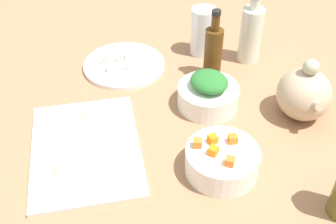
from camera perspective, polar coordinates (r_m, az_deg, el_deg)
tabletop at (r=100.63cm, az=0.00°, el=-2.83°), size 190.00×190.00×3.00cm
cutting_board at (r=95.69cm, az=-11.21°, el=-4.96°), size 34.50×26.63×1.00cm
plate_tofu at (r=120.49cm, az=-6.05°, el=6.44°), size 23.21×23.21×1.20cm
bowl_greens at (r=104.84cm, az=5.52°, el=2.13°), size 15.34×15.34×5.64cm
bowl_carrots at (r=88.64cm, az=7.41°, el=-6.67°), size 15.54×15.54×5.92cm
teapot at (r=104.60cm, az=18.18°, el=2.42°), size 15.35×12.93×15.94cm
bottle_0 at (r=113.15cm, az=6.23°, el=8.33°), size 4.83×4.83×19.67cm
bottle_2 at (r=121.34cm, az=11.30°, el=10.54°), size 6.22×6.22×20.59cm
drinking_glass_0 at (r=123.62cm, az=4.78°, el=10.97°), size 7.16×7.16×14.06cm
carrot_cube_0 at (r=88.08cm, az=8.88°, el=-3.67°), size 1.92×1.92×1.80cm
carrot_cube_1 at (r=83.43cm, az=8.49°, el=-6.73°), size 2.42×2.42×1.80cm
carrot_cube_2 at (r=85.04cm, az=6.22°, el=-5.32°), size 2.53×2.53×1.80cm
carrot_cube_3 at (r=87.50cm, az=6.15°, el=-3.71°), size 2.34×2.34×1.80cm
carrot_cube_4 at (r=86.33cm, az=4.06°, el=-4.29°), size 2.06×2.06×1.80cm
chopped_greens_mound at (r=102.01cm, az=5.68°, el=4.22°), size 12.83×12.36×3.80cm
tofu_cube_0 at (r=121.59cm, az=-5.36°, el=7.79°), size 2.34×2.34×2.20cm
tofu_cube_1 at (r=119.20cm, az=-4.08°, el=7.14°), size 3.05×3.05×2.20cm
tofu_cube_2 at (r=119.26cm, az=-6.80°, el=6.96°), size 3.11×3.11×2.20cm
tofu_cube_3 at (r=116.86cm, az=-5.15°, el=6.32°), size 3.11×3.11×2.20cm
tofu_cube_4 at (r=116.71cm, az=-7.81°, el=6.04°), size 2.40×2.40×2.20cm
tofu_cube_5 at (r=119.92cm, az=-8.48°, el=6.99°), size 3.03×3.03×2.20cm
dumpling_0 at (r=90.15cm, az=-14.60°, el=-7.40°), size 5.55×5.54×2.95cm
dumpling_1 at (r=88.48cm, az=-9.65°, el=-7.54°), size 5.90×5.44×3.00cm
dumpling_2 at (r=96.83cm, az=-14.66°, el=-3.46°), size 7.77×7.76×2.71cm
dumpling_3 at (r=101.08cm, az=-11.05°, el=-0.47°), size 7.33×7.34×3.01cm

